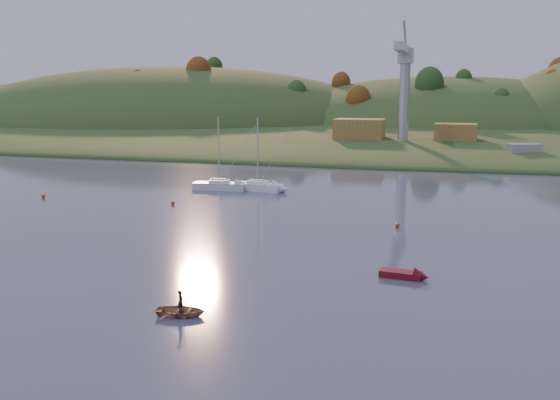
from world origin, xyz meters
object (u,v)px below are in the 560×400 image
(sailboat_near, at_px, (219,185))
(sailboat_far, at_px, (258,186))
(canoe, at_px, (181,311))
(red_tender, at_px, (410,275))

(sailboat_near, xyz_separation_m, sailboat_far, (5.45, 0.81, -0.00))
(sailboat_near, bearing_deg, sailboat_far, 2.22)
(sailboat_near, height_order, sailboat_far, sailboat_near)
(sailboat_far, height_order, canoe, sailboat_far)
(sailboat_near, bearing_deg, canoe, -78.12)
(sailboat_near, height_order, red_tender, sailboat_near)
(sailboat_far, relative_size, canoe, 3.25)
(canoe, bearing_deg, sailboat_near, 8.25)
(sailboat_near, xyz_separation_m, red_tender, (28.82, -35.20, -0.42))
(sailboat_near, relative_size, sailboat_far, 1.01)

